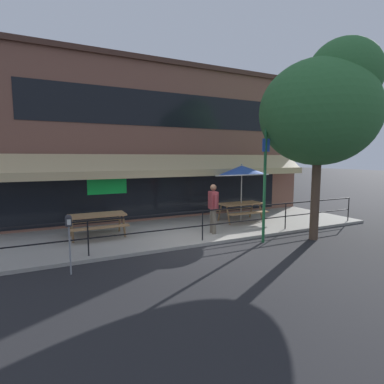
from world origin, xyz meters
TOP-DOWN VIEW (x-y plane):
  - ground_plane at (0.00, 0.00)m, footprint 120.00×120.00m
  - patio_deck at (0.00, 2.00)m, footprint 15.00×4.00m
  - restaurant_building at (-0.00, 4.22)m, footprint 15.00×1.60m
  - patio_railing at (0.00, 0.30)m, footprint 13.84×0.04m
  - picnic_table_left at (-2.93, 2.18)m, footprint 1.80×1.42m
  - picnic_table_centre at (2.76, 2.16)m, footprint 1.80×1.42m
  - patio_umbrella_centre at (2.76, 2.12)m, footprint 2.14×2.14m
  - pedestrian_walking at (0.75, 0.93)m, footprint 0.31×0.61m
  - parking_meter_near at (-3.96, -0.60)m, footprint 0.15×0.16m
  - street_sign_pole at (1.82, -0.45)m, footprint 0.28×0.09m
  - street_tree_curbside at (3.68, -0.97)m, footprint 3.92×3.53m

SIDE VIEW (x-z plane):
  - ground_plane at x=0.00m, z-range 0.00..0.00m
  - patio_deck at x=0.00m, z-range 0.00..0.10m
  - picnic_table_left at x=-2.93m, z-range 0.33..1.08m
  - picnic_table_centre at x=2.76m, z-range 0.33..1.08m
  - patio_railing at x=0.00m, z-range 0.32..1.28m
  - pedestrian_walking at x=0.75m, z-range 0.20..1.91m
  - parking_meter_near at x=-3.96m, z-range 0.44..1.86m
  - patio_umbrella_centre at x=2.76m, z-range 0.99..3.37m
  - street_sign_pole at x=1.82m, z-range 0.06..4.36m
  - restaurant_building at x=0.00m, z-range -0.02..6.71m
  - street_tree_curbside at x=3.68m, z-range 1.15..7.54m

